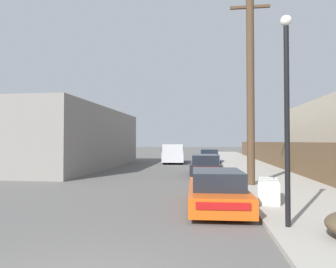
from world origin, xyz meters
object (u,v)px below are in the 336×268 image
at_px(car_parked_mid, 205,165).
at_px(pickup_truck, 173,154).
at_px(parked_sports_car_red, 216,190).
at_px(street_lamp, 287,104).
at_px(discarded_fridge, 269,190).
at_px(car_parked_far, 209,156).
at_px(utility_pole, 250,84).

bearing_deg(car_parked_mid, pickup_truck, 106.13).
distance_m(parked_sports_car_red, street_lamp, 3.77).
xyz_separation_m(parked_sports_car_red, street_lamp, (1.55, -2.44, 2.42)).
height_order(discarded_fridge, car_parked_far, car_parked_far).
bearing_deg(car_parked_far, parked_sports_car_red, -90.25).
bearing_deg(car_parked_mid, car_parked_far, 86.54).
height_order(pickup_truck, utility_pole, utility_pole).
distance_m(car_parked_far, pickup_truck, 3.70).
distance_m(discarded_fridge, car_parked_mid, 8.84).
bearing_deg(car_parked_mid, parked_sports_car_red, -89.10).
height_order(car_parked_mid, utility_pole, utility_pole).
bearing_deg(discarded_fridge, pickup_truck, 116.65).
distance_m(discarded_fridge, parked_sports_car_red, 1.84).
relative_size(discarded_fridge, parked_sports_car_red, 0.38).
relative_size(parked_sports_car_red, car_parked_far, 1.16).
bearing_deg(pickup_truck, car_parked_far, -161.61).
relative_size(pickup_truck, street_lamp, 1.12).
bearing_deg(utility_pole, discarded_fridge, -89.56).
relative_size(car_parked_mid, street_lamp, 0.94).
relative_size(car_parked_mid, car_parked_far, 1.15).
relative_size(discarded_fridge, car_parked_mid, 0.38).
relative_size(discarded_fridge, utility_pole, 0.20).
height_order(discarded_fridge, utility_pole, utility_pole).
bearing_deg(street_lamp, utility_pole, 88.73).
distance_m(pickup_truck, utility_pole, 15.75).
height_order(car_parked_far, street_lamp, street_lamp).
height_order(pickup_truck, street_lamp, street_lamp).
height_order(car_parked_mid, pickup_truck, pickup_truck).
relative_size(car_parked_far, street_lamp, 0.82).
xyz_separation_m(discarded_fridge, parked_sports_car_red, (-1.73, -0.61, 0.08)).
distance_m(parked_sports_car_red, car_parked_far, 20.14).
xyz_separation_m(discarded_fridge, pickup_truck, (-5.17, 18.11, 0.44)).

